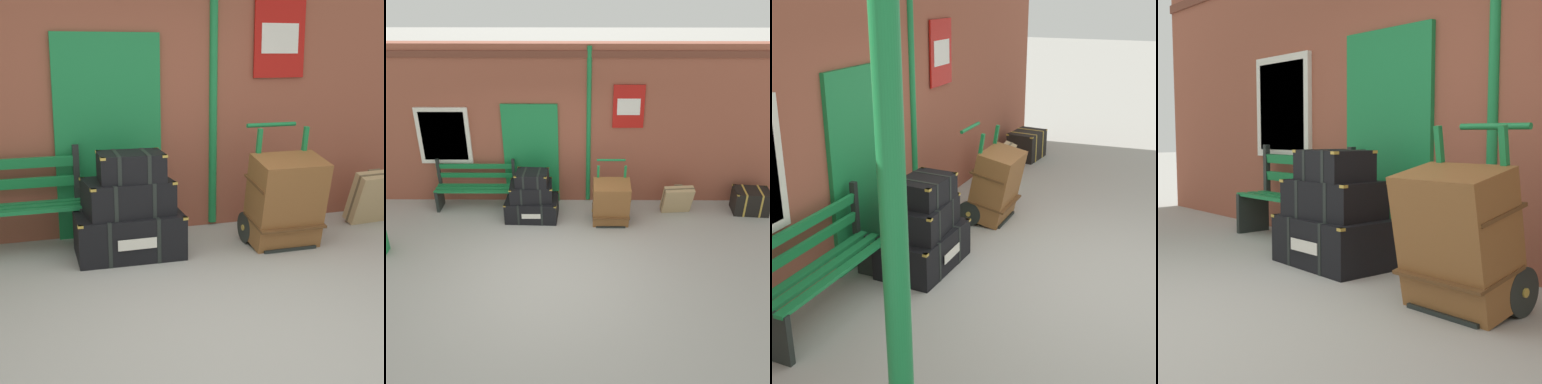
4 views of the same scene
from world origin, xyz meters
The scene contains 8 objects.
ground_plane centered at (0.00, 0.00, 0.00)m, with size 60.00×60.00×0.00m, color #A3A099.
brick_facade centered at (-0.02, 2.60, 1.60)m, with size 10.40×0.35×3.20m.
platform_bench centered at (-1.59, 2.16, 0.44)m, with size 1.60×0.43×1.01m.
steamer_trunk_base centered at (-0.43, 1.74, 0.21)m, with size 1.03×0.68×0.43m.
steamer_trunk_middle centered at (-0.43, 1.74, 0.58)m, with size 0.84×0.60×0.33m.
steamer_trunk_top centered at (-0.40, 1.72, 0.87)m, with size 0.63×0.48×0.27m.
porters_trolley centered at (1.10, 1.67, 0.27)m, with size 0.71×0.56×1.21m.
large_brown_trunk centered at (1.10, 1.49, 0.47)m, with size 0.70×0.60×0.95m.
Camera 4 is at (3.30, -1.31, 1.14)m, focal length 52.82 mm.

